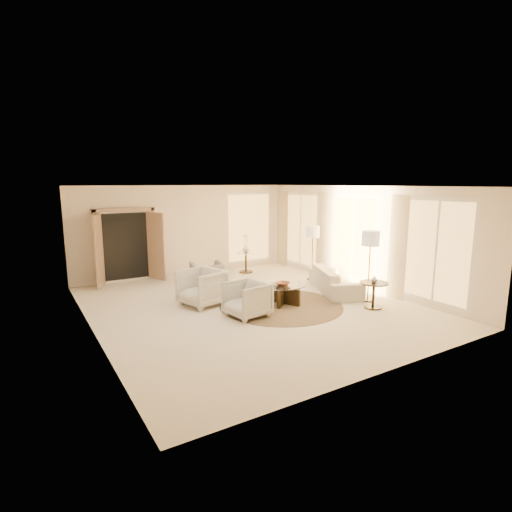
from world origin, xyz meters
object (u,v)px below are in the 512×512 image
accent_chair (207,269)px  coffee_table (283,292)px  side_vase (246,249)px  floor_lamp_near (313,234)px  bowl (283,284)px  end_table (374,290)px  side_table (246,260)px  end_vase (374,279)px  armchair_left (202,286)px  armchair_right (247,297)px  floor_lamp_far (370,242)px  sofa (335,280)px

accent_chair → coffee_table: bearing=114.7°
coffee_table → side_vase: side_vase is taller
coffee_table → floor_lamp_near: bearing=35.6°
bowl → end_table: bearing=-40.3°
accent_chair → coffee_table: (0.69, -2.87, -0.11)m
end_table → floor_lamp_near: size_ratio=0.40×
accent_chair → coffee_table: accent_chair is taller
floor_lamp_near → bowl: size_ratio=4.91×
side_table → end_vase: (0.66, -4.80, 0.28)m
side_table → floor_lamp_near: size_ratio=0.42×
bowl → armchair_left: bearing=151.4°
accent_chair → bowl: size_ratio=2.71×
armchair_right → floor_lamp_far: size_ratio=0.49×
armchair_right → accent_chair: 3.25m
armchair_left → side_table: bearing=118.2°
side_table → end_vase: 4.85m
armchair_right → bowl: bearing=98.5°
armchair_right → floor_lamp_near: size_ratio=0.52×
sofa → side_table: (-0.89, 3.24, 0.09)m
side_vase → coffee_table: bearing=-105.5°
accent_chair → side_table: bearing=-149.7°
armchair_left → end_vase: 4.03m
sofa → floor_lamp_far: bearing=-151.3°
armchair_left → end_table: armchair_left is taller
side_table → side_vase: side_vase is taller
armchair_left → side_table: size_ratio=1.41×
floor_lamp_near → floor_lamp_far: bearing=-95.1°
floor_lamp_near → side_vase: bearing=122.5°
sofa → end_table: bearing=-164.7°
accent_chair → floor_lamp_near: size_ratio=0.55×
armchair_left → floor_lamp_near: floor_lamp_near is taller
armchair_left → accent_chair: armchair_left is taller
floor_lamp_far → bowl: 2.35m
end_vase → side_table: bearing=97.8°
armchair_left → accent_chair: 2.19m
accent_chair → side_table: size_ratio=1.33×
accent_chair → side_table: accent_chair is taller
armchair_right → side_vase: side_vase is taller
armchair_right → side_table: bearing=142.8°
floor_lamp_far → end_vase: bearing=-124.7°
coffee_table → end_table: (1.61, -1.37, 0.14)m
floor_lamp_far → end_vase: 0.97m
armchair_left → floor_lamp_far: size_ratio=0.55×
armchair_right → end_vase: 3.00m
end_table → end_vase: size_ratio=4.14×
end_table → side_table: bearing=97.8°
armchair_left → floor_lamp_far: floor_lamp_far is taller
sofa → floor_lamp_near: floor_lamp_near is taller
accent_chair → side_vase: 1.78m
sofa → side_table: size_ratio=3.21×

